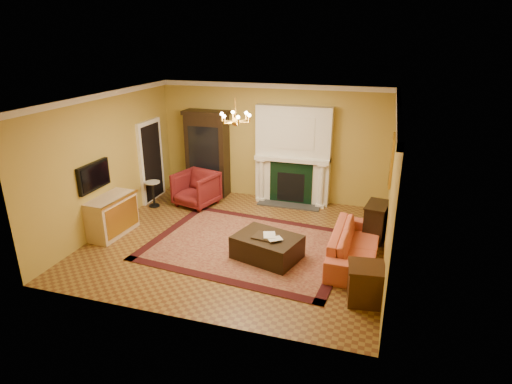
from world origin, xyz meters
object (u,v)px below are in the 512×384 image
at_px(wingback_armchair, 196,187).
at_px(commode, 111,216).
at_px(coral_sofa, 355,240).
at_px(china_cabinet, 208,155).
at_px(leather_ottoman, 267,247).
at_px(end_table, 365,285).
at_px(console_table, 376,222).
at_px(pedestal_table, 153,192).

bearing_deg(wingback_armchair, commode, -101.44).
bearing_deg(coral_sofa, china_cabinet, 59.61).
bearing_deg(leather_ottoman, commode, -164.63).
relative_size(commode, end_table, 1.86).
height_order(wingback_armchair, end_table, wingback_armchair).
height_order(commode, leather_ottoman, commode).
bearing_deg(china_cabinet, commode, -109.11).
distance_m(wingback_armchair, coral_sofa, 4.47).
distance_m(end_table, console_table, 2.40).
height_order(china_cabinet, end_table, china_cabinet).
xyz_separation_m(china_cabinet, wingback_armchair, (0.03, -0.88, -0.61)).
height_order(pedestal_table, end_table, pedestal_table).
distance_m(china_cabinet, pedestal_table, 1.76).
xyz_separation_m(end_table, leather_ottoman, (-1.92, 0.93, -0.07)).
relative_size(commode, leather_ottoman, 0.95).
relative_size(china_cabinet, pedestal_table, 3.28).
relative_size(pedestal_table, coral_sofa, 0.31).
distance_m(commode, leather_ottoman, 3.54).
xyz_separation_m(commode, end_table, (5.45, -0.98, -0.12)).
bearing_deg(commode, pedestal_table, 91.74).
relative_size(end_table, leather_ottoman, 0.51).
height_order(china_cabinet, leather_ottoman, china_cabinet).
bearing_deg(console_table, end_table, -82.19).
bearing_deg(pedestal_table, wingback_armchair, 22.18).
bearing_deg(pedestal_table, commode, -91.82).
xyz_separation_m(commode, coral_sofa, (5.17, 0.36, -0.01)).
height_order(coral_sofa, console_table, coral_sofa).
distance_m(commode, console_table, 5.69).
bearing_deg(commode, china_cabinet, 74.58).
relative_size(coral_sofa, leather_ottoman, 1.79).
distance_m(china_cabinet, console_table, 4.80).
relative_size(china_cabinet, console_table, 2.81).
bearing_deg(end_table, leather_ottoman, 154.16).
bearing_deg(wingback_armchair, china_cabinet, 107.47).
relative_size(commode, console_table, 1.49).
bearing_deg(wingback_armchair, console_table, 6.80).
distance_m(pedestal_table, commode, 1.68).
bearing_deg(pedestal_table, end_table, -26.26).
bearing_deg(china_cabinet, wingback_armchair, -87.97).
bearing_deg(wingback_armchair, pedestal_table, -142.50).
height_order(pedestal_table, console_table, console_table).
height_order(china_cabinet, console_table, china_cabinet).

